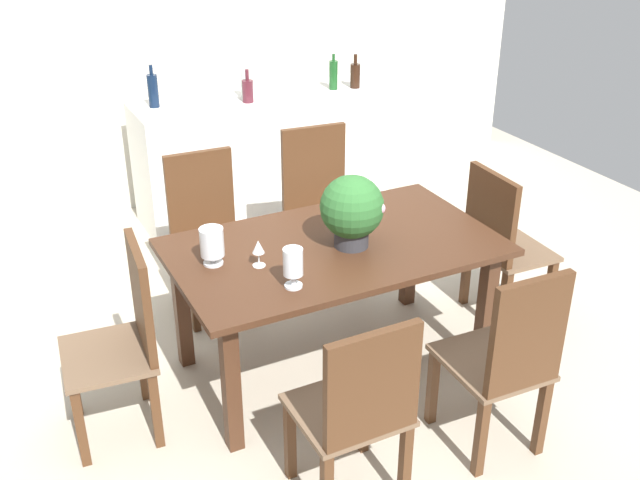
# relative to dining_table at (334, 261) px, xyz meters

# --- Properties ---
(ground_plane) EXTENTS (7.04, 7.04, 0.00)m
(ground_plane) POSITION_rel_dining_table_xyz_m (0.00, 0.10, -0.66)
(ground_plane) COLOR #BCB29E
(back_wall) EXTENTS (6.40, 0.10, 2.60)m
(back_wall) POSITION_rel_dining_table_xyz_m (0.00, 2.70, 0.64)
(back_wall) COLOR beige
(back_wall) RESTS_ON ground
(dining_table) EXTENTS (1.70, 0.99, 0.76)m
(dining_table) POSITION_rel_dining_table_xyz_m (0.00, 0.00, 0.00)
(dining_table) COLOR #422616
(dining_table) RESTS_ON ground
(chair_near_right) EXTENTS (0.44, 0.49, 1.01)m
(chair_near_right) POSITION_rel_dining_table_xyz_m (0.38, -0.97, -0.12)
(chair_near_right) COLOR #4C2D19
(chair_near_right) RESTS_ON ground
(chair_near_left) EXTENTS (0.46, 0.44, 0.96)m
(chair_near_left) POSITION_rel_dining_table_xyz_m (-0.38, -0.96, -0.13)
(chair_near_left) COLOR #4C2D19
(chair_near_left) RESTS_ON ground
(chair_far_right) EXTENTS (0.51, 0.47, 1.04)m
(chair_far_right) POSITION_rel_dining_table_xyz_m (0.39, 0.97, -0.09)
(chair_far_right) COLOR #4C2D19
(chair_far_right) RESTS_ON ground
(chair_far_left) EXTENTS (0.48, 0.49, 0.98)m
(chair_far_left) POSITION_rel_dining_table_xyz_m (-0.38, 0.97, -0.12)
(chair_far_left) COLOR #4C2D19
(chair_far_left) RESTS_ON ground
(chair_head_end) EXTENTS (0.46, 0.50, 0.99)m
(chair_head_end) POSITION_rel_dining_table_xyz_m (-1.12, -0.01, -0.11)
(chair_head_end) COLOR #4C2D19
(chair_head_end) RESTS_ON ground
(chair_foot_end) EXTENTS (0.42, 0.49, 0.97)m
(chair_foot_end) POSITION_rel_dining_table_xyz_m (1.12, 0.00, -0.12)
(chair_foot_end) COLOR #4C2D19
(chair_foot_end) RESTS_ON ground
(flower_centerpiece) EXTENTS (0.33, 0.33, 0.39)m
(flower_centerpiece) POSITION_rel_dining_table_xyz_m (0.07, -0.06, 0.31)
(flower_centerpiece) COLOR #333338
(flower_centerpiece) RESTS_ON dining_table
(crystal_vase_left) EXTENTS (0.12, 0.12, 0.19)m
(crystal_vase_left) POSITION_rel_dining_table_xyz_m (-0.63, 0.08, 0.22)
(crystal_vase_left) COLOR silver
(crystal_vase_left) RESTS_ON dining_table
(crystal_vase_center_near) EXTENTS (0.09, 0.09, 0.20)m
(crystal_vase_center_near) POSITION_rel_dining_table_xyz_m (-0.37, -0.30, 0.22)
(crystal_vase_center_near) COLOR silver
(crystal_vase_center_near) RESTS_ON dining_table
(wine_glass) EXTENTS (0.06, 0.06, 0.14)m
(wine_glass) POSITION_rel_dining_table_xyz_m (-0.44, -0.04, 0.20)
(wine_glass) COLOR silver
(wine_glass) RESTS_ON dining_table
(kitchen_counter) EXTENTS (1.96, 0.61, 0.95)m
(kitchen_counter) POSITION_rel_dining_table_xyz_m (0.48, 2.12, -0.18)
(kitchen_counter) COLOR silver
(kitchen_counter) RESTS_ON ground
(wine_bottle_amber) EXTENTS (0.08, 0.08, 0.24)m
(wine_bottle_amber) POSITION_rel_dining_table_xyz_m (0.33, 2.02, 0.38)
(wine_bottle_amber) COLOR #511E28
(wine_bottle_amber) RESTS_ON kitchen_counter
(wine_bottle_tall) EXTENTS (0.07, 0.07, 0.28)m
(wine_bottle_tall) POSITION_rel_dining_table_xyz_m (1.06, 2.05, 0.41)
(wine_bottle_tall) COLOR #194C1E
(wine_bottle_tall) RESTS_ON kitchen_counter
(wine_bottle_dark) EXTENTS (0.08, 0.08, 0.31)m
(wine_bottle_dark) POSITION_rel_dining_table_xyz_m (-0.33, 2.21, 0.42)
(wine_bottle_dark) COLOR #0F1E38
(wine_bottle_dark) RESTS_ON kitchen_counter
(wine_bottle_green) EXTENTS (0.08, 0.08, 0.26)m
(wine_bottle_green) POSITION_rel_dining_table_xyz_m (1.24, 2.01, 0.39)
(wine_bottle_green) COLOR black
(wine_bottle_green) RESTS_ON kitchen_counter
(wine_bottle_clear) EXTENTS (0.06, 0.06, 0.25)m
(wine_bottle_clear) POSITION_rel_dining_table_xyz_m (0.36, 2.14, 0.40)
(wine_bottle_clear) COLOR #B2BFB7
(wine_bottle_clear) RESTS_ON kitchen_counter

